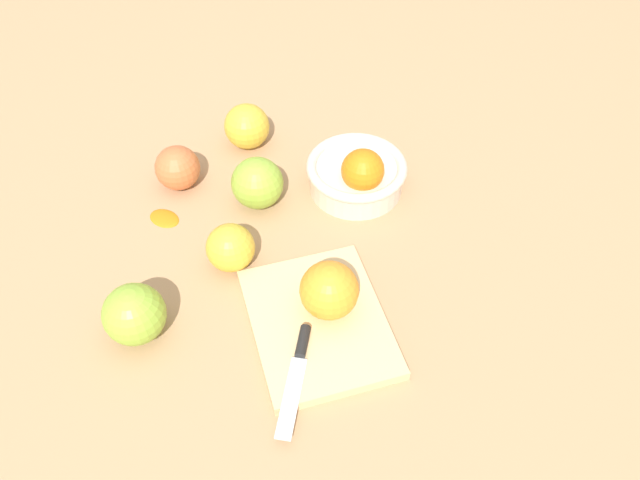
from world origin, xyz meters
The scene contains 11 objects.
ground_plane centered at (0.00, 0.00, 0.00)m, with size 2.40×2.40×0.00m, color tan.
bowl centered at (-0.13, 0.14, 0.03)m, with size 0.16×0.16×0.09m.
cutting_board centered at (0.13, 0.05, 0.01)m, with size 0.22×0.18×0.02m, color #DBB77F.
orange_on_board centered at (0.12, 0.07, 0.06)m, with size 0.08×0.08×0.08m, color orange.
knife centered at (0.20, 0.02, 0.02)m, with size 0.15×0.06×0.01m.
apple_front_right centered at (0.12, -0.19, 0.04)m, with size 0.08×0.08×0.08m, color #8EB738.
apple_front_left centered at (-0.17, -0.15, 0.04)m, with size 0.07×0.07×0.07m, color #CC6638.
apple_mid_left centered at (-0.11, -0.02, 0.04)m, with size 0.08×0.08×0.08m, color #8EB738.
apple_front_center centered at (0.01, -0.07, 0.04)m, with size 0.07×0.07×0.07m, color gold.
apple_front_left_2 centered at (-0.26, -0.04, 0.04)m, with size 0.08×0.08×0.08m, color gold.
citrus_peel centered at (-0.09, -0.17, 0.00)m, with size 0.05×0.04×0.01m, color orange.
Camera 1 is at (0.62, 0.01, 0.73)m, focal length 35.89 mm.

